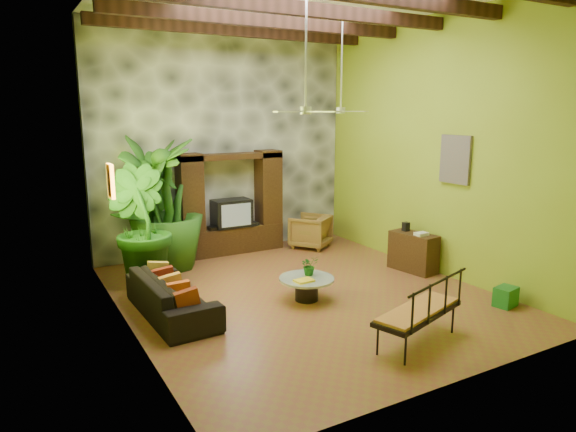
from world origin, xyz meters
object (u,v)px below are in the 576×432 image
ceiling_fan_back (341,100)px  tall_plant_c (166,205)px  green_bin (506,297)px  tall_plant_a (149,203)px  iron_bench (422,309)px  tall_plant_b (139,227)px  coffee_table (307,286)px  ceiling_fan_front (306,97)px  wicker_armchair (310,231)px  sofa (172,296)px  entertainment_center (231,211)px  side_console (413,252)px

ceiling_fan_back → tall_plant_c: ceiling_fan_back is taller
ceiling_fan_back → green_bin: (1.05, -3.36, -3.24)m
tall_plant_a → iron_bench: tall_plant_a is taller
tall_plant_a → tall_plant_b: size_ratio=1.21×
tall_plant_b → green_bin: size_ratio=5.99×
coffee_table → ceiling_fan_front: bearing=-136.3°
wicker_armchair → coffee_table: wicker_armchair is taller
tall_plant_a → tall_plant_b: bearing=-115.0°
ceiling_fan_back → wicker_armchair: ceiling_fan_back is taller
sofa → wicker_armchair: (4.10, 2.43, 0.06)m
wicker_armchair → coffee_table: (-1.89, -2.92, -0.13)m
tall_plant_a → green_bin: (4.57, -4.98, -1.20)m
sofa → wicker_armchair: bearing=-61.6°
coffee_table → green_bin: (2.74, -1.87, -0.09)m
ceiling_fan_back → coffee_table: (-1.69, -1.50, -3.15)m
wicker_armchair → tall_plant_a: 3.85m
sofa → wicker_armchair: 4.77m
iron_bench → ceiling_fan_front: bearing=87.4°
entertainment_center → coffee_table: (-0.09, -3.43, -0.71)m
wicker_armchair → sofa: bearing=-5.6°
entertainment_center → green_bin: size_ratio=6.39×
ceiling_fan_back → tall_plant_c: (-3.20, 1.50, -2.07)m
ceiling_fan_front → tall_plant_c: 3.98m
coffee_table → side_console: size_ratio=0.97×
tall_plant_c → side_console: (4.25, -2.64, -0.94)m
wicker_armchair → tall_plant_b: (-4.17, -0.76, 0.74)m
ceiling_fan_back → tall_plant_c: 4.10m
coffee_table → ceiling_fan_back: bearing=41.5°
ceiling_fan_back → green_bin: bearing=-72.7°
green_bin → coffee_table: bearing=145.8°
iron_bench → side_console: 3.47m
sofa → entertainment_center: bearing=-40.2°
entertainment_center → wicker_armchair: 1.96m
wicker_armchair → tall_plant_c: size_ratio=0.32×
sofa → coffee_table: bearing=-104.7°
tall_plant_c → side_console: bearing=-31.9°
wicker_armchair → tall_plant_c: bearing=-37.6°
tall_plant_c → green_bin: 6.56m
tall_plant_b → tall_plant_c: bearing=47.7°
tall_plant_a → green_bin: tall_plant_a is taller
sofa → iron_bench: iron_bench is taller
ceiling_fan_back → coffee_table: bearing=-138.5°
sofa → tall_plant_a: 2.85m
coffee_table → side_console: bearing=7.3°
ceiling_fan_back → iron_bench: 4.88m
entertainment_center → sofa: entertainment_center is taller
wicker_armchair → side_console: size_ratio=0.88×
entertainment_center → ceiling_fan_front: ceiling_fan_front is taller
tall_plant_c → iron_bench: (1.98, -5.26, -0.79)m
wicker_armchair → iron_bench: size_ratio=0.52×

